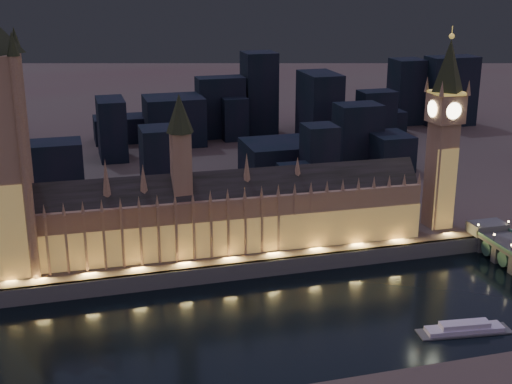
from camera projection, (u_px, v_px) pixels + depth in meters
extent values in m
plane|color=black|center=(280.00, 316.00, 302.03)|extent=(2000.00, 2000.00, 0.00)
cube|color=#513735|center=(137.00, 96.00, 777.21)|extent=(2000.00, 960.00, 8.00)
cube|color=#4E5355|center=(254.00, 270.00, 338.37)|extent=(2000.00, 2.50, 8.00)
cube|color=#936C50|center=(223.00, 221.00, 349.57)|extent=(200.44, 25.02, 28.00)
cube|color=#B49049|center=(228.00, 238.00, 341.72)|extent=(200.00, 0.50, 18.00)
cube|color=black|center=(223.00, 188.00, 344.35)|extent=(200.35, 21.28, 16.26)
cube|color=#936C50|center=(181.00, 165.00, 335.21)|extent=(9.00, 9.00, 32.00)
cone|color=#222C1A|center=(179.00, 113.00, 327.52)|extent=(13.00, 13.00, 18.00)
cube|color=#936C50|center=(8.00, 250.00, 314.15)|extent=(1.20, 1.20, 28.00)
cone|color=#936C50|center=(4.00, 214.00, 309.47)|extent=(2.00, 2.00, 6.00)
cube|color=#936C50|center=(28.00, 248.00, 316.29)|extent=(1.20, 1.20, 28.00)
cone|color=#936C50|center=(24.00, 212.00, 311.62)|extent=(2.00, 2.00, 6.00)
cube|color=#936C50|center=(47.00, 247.00, 318.44)|extent=(1.20, 1.20, 28.00)
cone|color=#936C50|center=(44.00, 210.00, 313.76)|extent=(2.00, 2.00, 6.00)
cube|color=#936C50|center=(67.00, 245.00, 320.58)|extent=(1.20, 1.20, 28.00)
cone|color=#936C50|center=(63.00, 209.00, 315.90)|extent=(2.00, 2.00, 6.00)
cube|color=#936C50|center=(85.00, 243.00, 322.72)|extent=(1.20, 1.20, 28.00)
cone|color=#936C50|center=(83.00, 207.00, 318.05)|extent=(2.00, 2.00, 6.00)
cube|color=#936C50|center=(104.00, 241.00, 324.87)|extent=(1.20, 1.20, 28.00)
cone|color=#936C50|center=(102.00, 205.00, 320.19)|extent=(2.00, 2.00, 6.00)
cube|color=#936C50|center=(123.00, 239.00, 327.01)|extent=(1.20, 1.20, 28.00)
cone|color=#936C50|center=(120.00, 204.00, 322.33)|extent=(2.00, 2.00, 6.00)
cube|color=#936C50|center=(141.00, 237.00, 329.15)|extent=(1.20, 1.20, 28.00)
cone|color=#936C50|center=(139.00, 202.00, 324.47)|extent=(2.00, 2.00, 6.00)
cube|color=#936C50|center=(159.00, 236.00, 331.29)|extent=(1.20, 1.20, 28.00)
cone|color=#936C50|center=(157.00, 201.00, 326.62)|extent=(2.00, 2.00, 6.00)
cube|color=#936C50|center=(177.00, 234.00, 333.44)|extent=(1.20, 1.20, 28.00)
cone|color=#936C50|center=(175.00, 199.00, 328.76)|extent=(2.00, 2.00, 6.00)
cube|color=#936C50|center=(194.00, 232.00, 335.58)|extent=(1.20, 1.20, 28.00)
cone|color=#936C50|center=(193.00, 197.00, 330.90)|extent=(2.00, 2.00, 6.00)
cube|color=#936C50|center=(211.00, 230.00, 337.72)|extent=(1.20, 1.20, 28.00)
cone|color=#936C50|center=(210.00, 196.00, 333.04)|extent=(2.00, 2.00, 6.00)
cube|color=#936C50|center=(228.00, 229.00, 339.86)|extent=(1.20, 1.20, 28.00)
cone|color=#936C50|center=(228.00, 194.00, 335.19)|extent=(2.00, 2.00, 6.00)
cube|color=#936C50|center=(245.00, 227.00, 342.01)|extent=(1.20, 1.20, 28.00)
cone|color=#936C50|center=(245.00, 193.00, 337.33)|extent=(2.00, 2.00, 6.00)
cube|color=#936C50|center=(262.00, 225.00, 344.15)|extent=(1.20, 1.20, 28.00)
cone|color=#936C50|center=(262.00, 192.00, 339.47)|extent=(2.00, 2.00, 6.00)
cube|color=#936C50|center=(278.00, 224.00, 346.29)|extent=(1.20, 1.20, 28.00)
cone|color=#936C50|center=(278.00, 190.00, 341.61)|extent=(2.00, 2.00, 6.00)
cube|color=#936C50|center=(295.00, 222.00, 348.43)|extent=(1.20, 1.20, 28.00)
cone|color=#936C50|center=(295.00, 189.00, 343.76)|extent=(2.00, 2.00, 6.00)
cube|color=#936C50|center=(311.00, 221.00, 350.58)|extent=(1.20, 1.20, 28.00)
cone|color=#936C50|center=(311.00, 187.00, 345.90)|extent=(2.00, 2.00, 6.00)
cube|color=#936C50|center=(326.00, 219.00, 352.72)|extent=(1.20, 1.20, 28.00)
cone|color=#936C50|center=(327.00, 186.00, 348.04)|extent=(2.00, 2.00, 6.00)
cube|color=#936C50|center=(342.00, 217.00, 354.86)|extent=(1.20, 1.20, 28.00)
cone|color=#936C50|center=(343.00, 185.00, 350.18)|extent=(2.00, 2.00, 6.00)
cube|color=#936C50|center=(358.00, 216.00, 357.00)|extent=(1.20, 1.20, 28.00)
cone|color=#936C50|center=(359.00, 183.00, 352.33)|extent=(2.00, 2.00, 6.00)
cube|color=#936C50|center=(373.00, 214.00, 359.15)|extent=(1.20, 1.20, 28.00)
cone|color=#936C50|center=(374.00, 182.00, 354.47)|extent=(2.00, 2.00, 6.00)
cube|color=#936C50|center=(388.00, 213.00, 361.29)|extent=(1.20, 1.20, 28.00)
cone|color=#936C50|center=(389.00, 181.00, 356.61)|extent=(2.00, 2.00, 6.00)
cube|color=#936C50|center=(403.00, 211.00, 363.43)|extent=(1.20, 1.20, 28.00)
cone|color=#936C50|center=(404.00, 179.00, 358.76)|extent=(2.00, 2.00, 6.00)
cube|color=#936C50|center=(418.00, 210.00, 365.57)|extent=(1.20, 1.20, 28.00)
cone|color=#936C50|center=(419.00, 178.00, 360.90)|extent=(2.00, 2.00, 6.00)
cone|color=#936C50|center=(106.00, 177.00, 327.13)|extent=(4.40, 4.40, 18.00)
cone|color=#936C50|center=(143.00, 179.00, 332.12)|extent=(4.40, 4.40, 14.00)
cone|color=#936C50|center=(247.00, 169.00, 344.67)|extent=(4.40, 4.40, 16.00)
cone|color=#936C50|center=(297.00, 169.00, 351.97)|extent=(4.40, 4.40, 12.00)
cube|color=#936C50|center=(0.00, 167.00, 312.92)|extent=(22.03, 22.03, 98.73)
cube|color=#B49049|center=(5.00, 234.00, 311.07)|extent=(22.00, 0.50, 44.00)
cylinder|color=#936C50|center=(26.00, 172.00, 305.67)|extent=(4.40, 4.40, 98.73)
cone|color=#222C1A|center=(12.00, 44.00, 288.95)|extent=(5.20, 5.20, 10.00)
cylinder|color=#936C50|center=(27.00, 159.00, 325.82)|extent=(4.40, 4.40, 98.73)
cone|color=#222C1A|center=(14.00, 38.00, 309.11)|extent=(5.20, 5.20, 10.00)
cube|color=#936C50|center=(440.00, 175.00, 375.43)|extent=(13.13, 13.13, 56.67)
cube|color=#B49049|center=(445.00, 190.00, 371.70)|extent=(12.00, 0.50, 44.00)
cube|color=#936C50|center=(446.00, 108.00, 364.44)|extent=(15.00, 15.00, 14.83)
cube|color=#F2C64C|center=(447.00, 92.00, 361.98)|extent=(15.75, 15.75, 1.20)
cone|color=#222C1A|center=(449.00, 66.00, 357.80)|extent=(18.00, 18.00, 26.00)
sphere|color=#F2C64C|center=(452.00, 36.00, 353.34)|extent=(2.80, 2.80, 2.80)
cylinder|color=#F2C64C|center=(452.00, 31.00, 352.57)|extent=(0.40, 0.40, 5.00)
cylinder|color=#FFF2BF|center=(454.00, 111.00, 357.34)|extent=(8.40, 0.50, 8.40)
cylinder|color=#FFF2BF|center=(438.00, 105.00, 371.54)|extent=(8.40, 0.50, 8.40)
cylinder|color=#FFF2BF|center=(432.00, 109.00, 362.45)|extent=(0.50, 8.40, 8.40)
cylinder|color=#FFF2BF|center=(459.00, 107.00, 366.43)|extent=(0.50, 8.40, 8.40)
cone|color=#936C50|center=(442.00, 89.00, 352.13)|extent=(2.60, 2.60, 8.00)
cone|color=#936C50|center=(427.00, 84.00, 365.87)|extent=(2.60, 2.60, 8.00)
cone|color=#936C50|center=(469.00, 87.00, 355.99)|extent=(2.60, 2.60, 8.00)
cone|color=#936C50|center=(453.00, 83.00, 369.73)|extent=(2.60, 2.60, 8.00)
cube|color=#4E5355|center=(487.00, 231.00, 373.51)|extent=(18.60, 12.00, 9.50)
cylinder|color=black|center=(511.00, 250.00, 339.25)|extent=(0.30, 0.30, 4.40)
sphere|color=#FFD88C|center=(512.00, 245.00, 338.54)|extent=(1.00, 1.00, 1.00)
cube|color=#4E5355|center=(508.00, 253.00, 357.20)|extent=(16.74, 4.00, 9.50)
cylinder|color=black|center=(494.00, 239.00, 352.34)|extent=(0.30, 0.30, 4.40)
sphere|color=#FFD88C|center=(494.00, 235.00, 351.63)|extent=(1.00, 1.00, 1.00)
cube|color=#4E5355|center=(491.00, 242.00, 370.28)|extent=(16.74, 4.00, 9.50)
cylinder|color=black|center=(478.00, 229.00, 365.43)|extent=(0.30, 0.30, 4.40)
sphere|color=#FFD88C|center=(478.00, 225.00, 364.72)|extent=(1.00, 1.00, 1.00)
cylinder|color=black|center=(508.00, 226.00, 370.01)|extent=(0.30, 0.30, 4.40)
sphere|color=#FFD88C|center=(509.00, 222.00, 369.30)|extent=(1.00, 1.00, 1.00)
cylinder|color=#2F694A|center=(500.00, 247.00, 363.63)|extent=(16.37, 8.00, 8.00)
cube|color=#4E5355|center=(464.00, 331.00, 289.13)|extent=(39.43, 13.45, 0.60)
cube|color=silver|center=(464.00, 330.00, 288.85)|extent=(32.54, 10.71, 2.40)
cube|color=silver|center=(465.00, 325.00, 288.18)|extent=(20.94, 7.84, 2.20)
cube|color=black|center=(296.00, 181.00, 429.39)|extent=(19.03, 19.80, 19.10)
cube|color=black|center=(450.00, 91.00, 613.31)|extent=(42.59, 22.95, 59.05)
cube|color=black|center=(319.00, 157.00, 441.52)|extent=(19.65, 20.18, 40.36)
cube|color=black|center=(232.00, 117.00, 570.56)|extent=(19.44, 30.73, 33.91)
cube|color=black|center=(220.00, 107.00, 571.97)|extent=(37.76, 19.44, 48.50)
cube|color=black|center=(112.00, 129.00, 509.29)|extent=(18.99, 34.57, 43.31)
cube|color=black|center=(159.00, 161.00, 430.07)|extent=(21.11, 25.14, 41.31)
cube|color=black|center=(50.00, 170.00, 425.53)|extent=(38.19, 23.57, 33.96)
cube|color=black|center=(373.00, 120.00, 600.23)|extent=(43.78, 39.06, 17.62)
cube|color=black|center=(174.00, 120.00, 550.75)|extent=(44.53, 36.65, 37.14)
cube|color=black|center=(120.00, 129.00, 561.58)|extent=(40.45, 27.15, 19.82)
cube|color=black|center=(319.00, 109.00, 543.90)|extent=(24.63, 41.01, 56.02)
cube|color=black|center=(278.00, 159.00, 469.82)|extent=(44.15, 42.43, 22.82)
cube|color=black|center=(357.00, 134.00, 496.38)|extent=(30.39, 22.61, 42.27)
cube|color=black|center=(376.00, 114.00, 573.42)|extent=(28.33, 19.81, 37.51)
cube|color=black|center=(390.00, 151.00, 486.07)|extent=(24.83, 31.49, 24.38)
cube|color=black|center=(316.00, 102.00, 601.44)|extent=(19.19, 29.53, 45.26)
cube|color=black|center=(259.00, 93.00, 583.90)|extent=(26.00, 26.00, 66.22)
cube|color=black|center=(406.00, 91.00, 619.81)|extent=(26.00, 26.00, 56.00)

